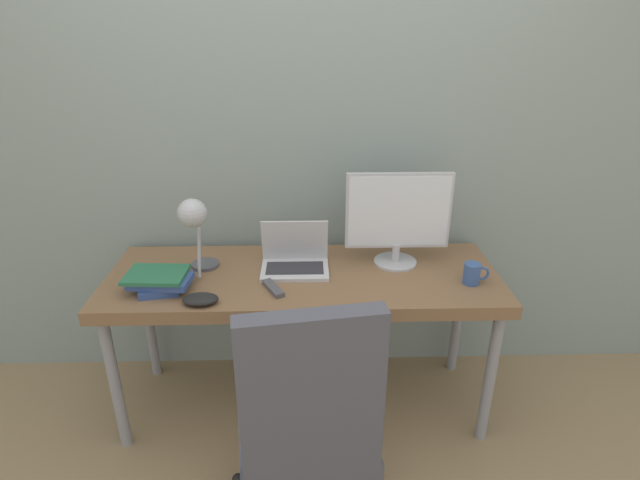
{
  "coord_description": "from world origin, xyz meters",
  "views": [
    {
      "loc": [
        0.02,
        -1.7,
        1.8
      ],
      "look_at": [
        0.08,
        0.28,
        0.92
      ],
      "focal_mm": 28.0,
      "sensor_mm": 36.0,
      "label": 1
    }
  ],
  "objects_px": {
    "laptop": "(295,260)",
    "desk_lamp": "(194,221)",
    "game_controller": "(200,299)",
    "office_chair": "(307,422)",
    "mug": "(473,274)",
    "monitor": "(398,217)",
    "book_stack": "(159,281)"
  },
  "relations": [
    {
      "from": "laptop",
      "to": "office_chair",
      "type": "distance_m",
      "value": 0.81
    },
    {
      "from": "monitor",
      "to": "book_stack",
      "type": "distance_m",
      "value": 1.09
    },
    {
      "from": "laptop",
      "to": "desk_lamp",
      "type": "bearing_deg",
      "value": -169.03
    },
    {
      "from": "book_stack",
      "to": "mug",
      "type": "distance_m",
      "value": 1.35
    },
    {
      "from": "laptop",
      "to": "office_chair",
      "type": "relative_size",
      "value": 0.29
    },
    {
      "from": "book_stack",
      "to": "laptop",
      "type": "bearing_deg",
      "value": 17.85
    },
    {
      "from": "laptop",
      "to": "mug",
      "type": "height_order",
      "value": "laptop"
    },
    {
      "from": "desk_lamp",
      "to": "office_chair",
      "type": "relative_size",
      "value": 0.36
    },
    {
      "from": "monitor",
      "to": "mug",
      "type": "relative_size",
      "value": 4.2
    },
    {
      "from": "desk_lamp",
      "to": "book_stack",
      "type": "relative_size",
      "value": 1.36
    },
    {
      "from": "monitor",
      "to": "desk_lamp",
      "type": "distance_m",
      "value": 0.9
    },
    {
      "from": "laptop",
      "to": "game_controller",
      "type": "bearing_deg",
      "value": -141.67
    },
    {
      "from": "office_chair",
      "to": "mug",
      "type": "relative_size",
      "value": 9.24
    },
    {
      "from": "desk_lamp",
      "to": "mug",
      "type": "distance_m",
      "value": 1.22
    },
    {
      "from": "monitor",
      "to": "office_chair",
      "type": "height_order",
      "value": "monitor"
    },
    {
      "from": "laptop",
      "to": "mug",
      "type": "relative_size",
      "value": 2.68
    },
    {
      "from": "game_controller",
      "to": "office_chair",
      "type": "bearing_deg",
      "value": -48.14
    },
    {
      "from": "laptop",
      "to": "office_chair",
      "type": "height_order",
      "value": "office_chair"
    },
    {
      "from": "desk_lamp",
      "to": "game_controller",
      "type": "bearing_deg",
      "value": -78.67
    },
    {
      "from": "laptop",
      "to": "office_chair",
      "type": "xyz_separation_m",
      "value": [
        0.05,
        -0.78,
        -0.23
      ]
    },
    {
      "from": "book_stack",
      "to": "game_controller",
      "type": "relative_size",
      "value": 1.92
    },
    {
      "from": "monitor",
      "to": "game_controller",
      "type": "relative_size",
      "value": 3.31
    },
    {
      "from": "laptop",
      "to": "game_controller",
      "type": "relative_size",
      "value": 2.11
    },
    {
      "from": "monitor",
      "to": "office_chair",
      "type": "distance_m",
      "value": 1.02
    },
    {
      "from": "mug",
      "to": "book_stack",
      "type": "bearing_deg",
      "value": -178.88
    },
    {
      "from": "laptop",
      "to": "monitor",
      "type": "height_order",
      "value": "monitor"
    },
    {
      "from": "desk_lamp",
      "to": "office_chair",
      "type": "height_order",
      "value": "desk_lamp"
    },
    {
      "from": "office_chair",
      "to": "game_controller",
      "type": "bearing_deg",
      "value": 131.86
    },
    {
      "from": "office_chair",
      "to": "mug",
      "type": "distance_m",
      "value": 0.98
    },
    {
      "from": "monitor",
      "to": "game_controller",
      "type": "bearing_deg",
      "value": -157.57
    },
    {
      "from": "book_stack",
      "to": "game_controller",
      "type": "xyz_separation_m",
      "value": [
        0.19,
        -0.11,
        -0.03
      ]
    },
    {
      "from": "laptop",
      "to": "monitor",
      "type": "xyz_separation_m",
      "value": [
        0.47,
        0.05,
        0.19
      ]
    }
  ]
}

